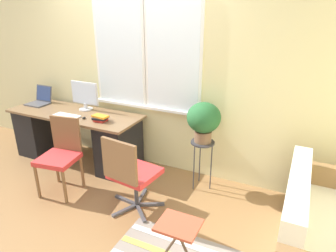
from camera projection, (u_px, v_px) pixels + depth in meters
name	position (u px, v px, depth m)	size (l,w,h in m)	color
ground_plane	(107.00, 182.00, 3.79)	(14.00, 14.00, 0.00)	olive
wall_back_with_window	(134.00, 65.00, 3.91)	(9.00, 0.12, 2.70)	beige
desk	(77.00, 135.00, 4.22)	(1.91, 0.66, 0.72)	brown
laptop	(40.00, 100.00, 4.45)	(0.30, 0.30, 0.25)	#4C4C51
monitor	(85.00, 95.00, 4.14)	(0.43, 0.19, 0.40)	silver
keyboard	(67.00, 116.00, 3.94)	(0.37, 0.14, 0.02)	silver
mouse	(84.00, 118.00, 3.85)	(0.03, 0.06, 0.03)	black
book_stack	(100.00, 118.00, 3.77)	(0.21, 0.18, 0.08)	red
desk_chair_wooden	(61.00, 153.00, 3.48)	(0.47, 0.48, 0.88)	brown
office_chair_swivel	(131.00, 173.00, 3.11)	(0.59, 0.59, 0.88)	#47474C
couch_loveseat	(324.00, 238.00, 2.48)	(0.77, 1.42, 0.80)	white
plant_stand	(202.00, 147.00, 3.51)	(0.28, 0.28, 0.61)	#333338
potted_plant	(204.00, 119.00, 3.38)	(0.39, 0.39, 0.47)	brown
folding_stool	(178.00, 229.00, 2.44)	(0.34, 0.29, 0.44)	#B24C33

